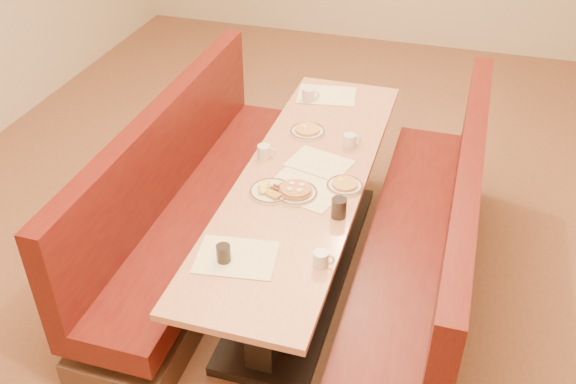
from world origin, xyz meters
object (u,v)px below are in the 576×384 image
(pancake_plate, at_px, (296,192))
(soda_tumbler_near, at_px, (224,254))
(soda_tumbler_mid, at_px, (339,208))
(coffee_mug_d, at_px, (309,95))
(booth_left, at_px, (193,207))
(coffee_mug_c, at_px, (350,141))
(diner_table, at_px, (304,226))
(coffee_mug_a, at_px, (321,259))
(coffee_mug_b, at_px, (264,152))
(booth_right, at_px, (425,250))
(eggs_plate, at_px, (271,190))

(pancake_plate, distance_m, soda_tumbler_near, 0.65)
(soda_tumbler_mid, bearing_deg, coffee_mug_d, 112.00)
(booth_left, bearing_deg, coffee_mug_c, 22.15)
(diner_table, distance_m, soda_tumbler_mid, 0.61)
(coffee_mug_a, bearing_deg, soda_tumbler_near, -177.55)
(pancake_plate, distance_m, coffee_mug_a, 0.59)
(coffee_mug_b, height_order, coffee_mug_c, coffee_mug_c)
(soda_tumbler_near, bearing_deg, coffee_mug_a, 13.04)
(booth_right, xyz_separation_m, pancake_plate, (-0.73, -0.21, 0.41))
(pancake_plate, height_order, coffee_mug_c, coffee_mug_c)
(soda_tumbler_near, xyz_separation_m, soda_tumbler_mid, (0.44, 0.50, 0.01))
(diner_table, height_order, eggs_plate, eggs_plate)
(coffee_mug_c, relative_size, soda_tumbler_near, 1.15)
(booth_right, bearing_deg, coffee_mug_c, 145.84)
(pancake_plate, xyz_separation_m, coffee_mug_b, (-0.28, 0.31, 0.02))
(diner_table, relative_size, soda_tumbler_near, 26.40)
(soda_tumbler_mid, bearing_deg, eggs_plate, 165.85)
(pancake_plate, distance_m, coffee_mug_d, 1.11)
(eggs_plate, height_order, soda_tumbler_mid, soda_tumbler_mid)
(booth_left, relative_size, coffee_mug_d, 20.92)
(booth_left, xyz_separation_m, soda_tumbler_mid, (1.01, -0.33, 0.44))
(diner_table, bearing_deg, pancake_plate, -88.36)
(soda_tumbler_mid, bearing_deg, soda_tumbler_near, -131.39)
(coffee_mug_d, bearing_deg, booth_right, -60.40)
(coffee_mug_c, relative_size, soda_tumbler_mid, 0.99)
(diner_table, height_order, coffee_mug_b, coffee_mug_b)
(diner_table, relative_size, soda_tumbler_mid, 22.68)
(pancake_plate, bearing_deg, soda_tumbler_mid, -25.03)
(coffee_mug_c, bearing_deg, soda_tumbler_near, -125.12)
(coffee_mug_b, bearing_deg, coffee_mug_c, 13.47)
(coffee_mug_b, relative_size, soda_tumbler_mid, 0.97)
(eggs_plate, distance_m, coffee_mug_d, 1.12)
(coffee_mug_c, bearing_deg, coffee_mug_a, -103.71)
(booth_left, bearing_deg, soda_tumbler_near, -55.86)
(diner_table, distance_m, coffee_mug_a, 0.89)
(eggs_plate, distance_m, coffee_mug_c, 0.68)
(eggs_plate, bearing_deg, soda_tumbler_mid, -14.15)
(coffee_mug_d, bearing_deg, pancake_plate, -95.84)
(pancake_plate, bearing_deg, diner_table, 91.64)
(coffee_mug_d, distance_m, soda_tumbler_near, 1.72)
(diner_table, xyz_separation_m, pancake_plate, (0.01, -0.21, 0.39))
(coffee_mug_b, xyz_separation_m, soda_tumbler_near, (0.11, -0.94, 0.00))
(booth_left, xyz_separation_m, booth_right, (1.46, 0.00, 0.00))
(coffee_mug_a, relative_size, soda_tumbler_mid, 0.95)
(coffee_mug_b, relative_size, soda_tumbler_near, 1.13)
(coffee_mug_b, xyz_separation_m, soda_tumbler_mid, (0.55, -0.44, 0.01))
(coffee_mug_c, bearing_deg, coffee_mug_d, 109.06)
(pancake_plate, bearing_deg, booth_left, 164.45)
(eggs_plate, bearing_deg, coffee_mug_b, 113.71)
(soda_tumbler_mid, bearing_deg, coffee_mug_b, 141.71)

